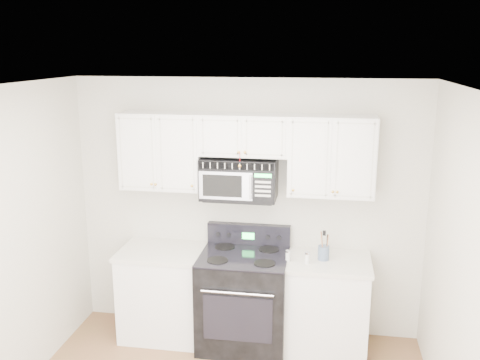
# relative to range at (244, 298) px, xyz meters

# --- Properties ---
(room) EXTENTS (3.51, 3.51, 2.61)m
(room) POSITION_rel_range_xyz_m (-0.02, -1.40, 0.82)
(room) COLOR brown
(room) RESTS_ON ground
(base_cabinet_left) EXTENTS (0.86, 0.65, 0.92)m
(base_cabinet_left) POSITION_rel_range_xyz_m (-0.82, 0.04, -0.06)
(base_cabinet_left) COLOR white
(base_cabinet_left) RESTS_ON ground
(base_cabinet_right) EXTENTS (0.86, 0.65, 0.92)m
(base_cabinet_right) POSITION_rel_range_xyz_m (0.78, 0.04, -0.06)
(base_cabinet_right) COLOR white
(base_cabinet_right) RESTS_ON ground
(range) EXTENTS (0.84, 0.76, 1.14)m
(range) POSITION_rel_range_xyz_m (0.00, 0.00, 0.00)
(range) COLOR black
(range) RESTS_ON ground
(upper_cabinets) EXTENTS (2.44, 0.37, 0.75)m
(upper_cabinets) POSITION_rel_range_xyz_m (-0.02, 0.19, 1.45)
(upper_cabinets) COLOR white
(upper_cabinets) RESTS_ON ground
(microwave) EXTENTS (0.73, 0.41, 0.40)m
(microwave) POSITION_rel_range_xyz_m (-0.08, 0.17, 1.17)
(microwave) COLOR black
(microwave) RESTS_ON ground
(utensil_crock) EXTENTS (0.11, 0.11, 0.29)m
(utensil_crock) POSITION_rel_range_xyz_m (0.76, 0.04, 0.51)
(utensil_crock) COLOR #4D5875
(utensil_crock) RESTS_ON base_cabinet_right
(shaker_salt) EXTENTS (0.05, 0.05, 0.11)m
(shaker_salt) POSITION_rel_range_xyz_m (0.43, -0.06, 0.49)
(shaker_salt) COLOR silver
(shaker_salt) RESTS_ON base_cabinet_right
(shaker_pepper) EXTENTS (0.05, 0.05, 0.11)m
(shaker_pepper) POSITION_rel_range_xyz_m (0.61, -0.08, 0.49)
(shaker_pepper) COLOR silver
(shaker_pepper) RESTS_ON base_cabinet_right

